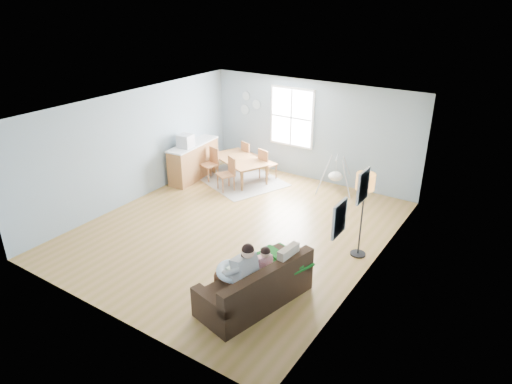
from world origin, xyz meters
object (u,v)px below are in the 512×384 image
Objects in this scene: counter at (194,160)px; monitor at (185,141)px; father at (239,272)px; floor_lamp at (365,189)px; sofa at (257,289)px; chair_ne at (266,163)px; chair_sw at (211,162)px; chair_nw at (248,154)px; storage_cube at (235,277)px; chair_se at (228,172)px; dining_table at (239,169)px; toddler at (262,262)px; baby_swing at (336,176)px.

monitor is (0.04, -0.34, 0.66)m from counter.
father is at bearing -40.22° from monitor.
sofa is at bearing -109.70° from floor_lamp.
counter is at bearing -150.69° from chair_ne.
counter is 0.74m from monitor.
monitor reaches higher than chair_sw.
chair_ne reaches higher than chair_nw.
chair_ne is at bearing 116.17° from storage_cube.
father is at bearing -42.46° from counter.
chair_sw is 0.89m from chair_se.
dining_table is 1.91× the size of chair_sw.
chair_ne is at bearing 55.59° from dining_table.
chair_se is at bearing 133.47° from toddler.
chair_se is (-3.18, 3.36, -0.19)m from toddler.
father is at bearing -57.22° from chair_nw.
floor_lamp is at bearing 58.54° from storage_cube.
sofa is 5.64m from monitor.
toddler is at bearing 70.00° from father.
dining_table is 1.48× the size of baby_swing.
dining_table is at bearing 28.06° from counter.
father is 0.76× the size of dining_table.
chair_ne is at bearing 117.61° from father.
sofa is 5.82m from counter.
chair_se is 1.42m from monitor.
baby_swing reaches higher than sofa.
father reaches higher than counter.
storage_cube is at bearing -41.96° from counter.
chair_ne is 1.99m from counter.
chair_sw is 0.50m from counter.
floor_lamp reaches higher than baby_swing.
chair_ne reaches higher than storage_cube.
storage_cube is (-0.53, 0.12, -0.05)m from sofa.
toddler is 0.68m from storage_cube.
floor_lamp is 4.38m from chair_ne.
monitor reaches higher than chair_nw.
toddler reaches higher than chair_se.
baby_swing reaches higher than storage_cube.
chair_sw is 3.38m from baby_swing.
floor_lamp is 2.03× the size of chair_nw.
toddler is 5.24m from chair_ne.
floor_lamp is at bearing -17.22° from chair_sw.
floor_lamp is 3.31m from baby_swing.
toddler is at bearing -46.53° from chair_se.
storage_cube is 0.26× the size of counter.
toddler is at bearing 8.51° from storage_cube.
baby_swing is (1.91, 0.36, -0.08)m from chair_ne.
chair_nw is 0.97× the size of chair_ne.
chair_nw is at bearing 122.78° from father.
monitor is (-1.24, -0.20, 0.67)m from chair_se.
baby_swing is (-0.82, 4.83, -0.28)m from toddler.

